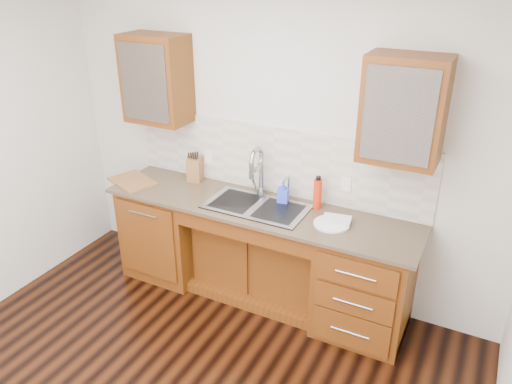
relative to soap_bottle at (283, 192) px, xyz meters
The scene contains 23 objects.
wall_back 0.44m from the soap_bottle, 126.45° to the left, with size 4.00×0.10×2.70m, color silver.
base_cabinet_left 1.26m from the soap_bottle, behind, with size 0.70×0.62×0.88m, color #593014.
base_cabinet_center 0.68m from the soap_bottle, 162.70° to the right, with size 1.20×0.44×0.70m, color #593014.
base_cabinet_right 0.98m from the soap_bottle, 10.11° to the right, with size 0.70×0.62×0.88m, color #593014.
countertop 0.25m from the soap_bottle, 136.20° to the right, with size 2.70×0.65×0.03m, color #84705B.
backsplash 0.30m from the soap_bottle, 135.65° to the left, with size 2.70×0.02×0.59m, color beige.
sink 0.30m from the soap_bottle, 133.56° to the right, with size 0.84×0.46×0.19m, color #9E9EA5.
faucet 0.26m from the soap_bottle, 165.62° to the left, with size 0.04×0.04×0.40m, color #999993.
filter_tap 0.08m from the soap_bottle, 75.58° to the left, with size 0.02×0.02×0.24m, color #999993.
upper_cabinet_left 1.46m from the soap_bottle, behind, with size 0.55×0.34×0.75m, color #593014.
upper_cabinet_right 1.21m from the soap_bottle, ahead, with size 0.55×0.34×0.75m, color #593014.
outlet_left 0.83m from the soap_bottle, 169.84° to the left, with size 0.08×0.01×0.12m, color white.
outlet_right 0.52m from the soap_bottle, 16.61° to the left, with size 0.08×0.01×0.12m, color white.
soap_bottle is the anchor object (origin of this frame).
water_bottle 0.29m from the soap_bottle, ahead, with size 0.07×0.07×0.25m, color red.
plate 0.53m from the soap_bottle, 19.97° to the right, with size 0.28×0.28×0.02m, color white.
dish_towel 0.54m from the soap_bottle, 16.15° to the right, with size 0.22×0.16×0.03m, color white.
knife_block 0.92m from the soap_bottle, behind, with size 0.12×0.20×0.22m, color brown.
cutting_board 1.42m from the soap_bottle, behind, with size 0.42×0.30×0.02m, color #9D632F.
cup_left_a 1.54m from the soap_bottle, behind, with size 0.11×0.11×0.09m, color silver.
cup_left_b 1.33m from the soap_bottle, behind, with size 0.10×0.10×0.09m, color silver.
cup_right_a 1.13m from the soap_bottle, ahead, with size 0.13×0.13×0.10m, color white.
cup_right_b 1.26m from the soap_bottle, ahead, with size 0.11×0.11×0.10m, color white.
Camera 1 is at (1.66, -1.85, 2.78)m, focal length 35.00 mm.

